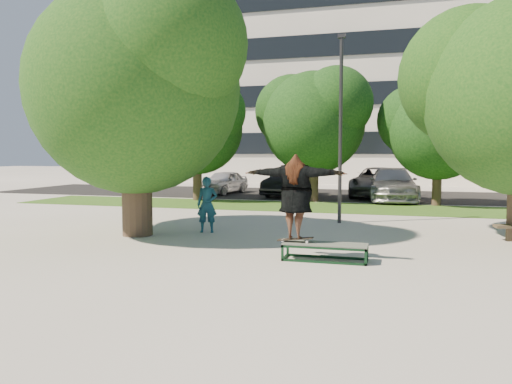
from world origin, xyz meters
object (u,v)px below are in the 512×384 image
(car_dark, at_px, (289,183))
(car_silver_b, at_px, (392,184))
(bystander, at_px, (207,205))
(car_grey, at_px, (378,182))
(car_silver_a, at_px, (223,182))
(tree_left, at_px, (133,76))
(lamppost, at_px, (341,127))
(grind_box, at_px, (325,252))

(car_dark, xyz_separation_m, car_silver_b, (5.30, -1.07, 0.06))
(bystander, distance_m, car_grey, 14.10)
(car_silver_a, xyz_separation_m, car_silver_b, (9.19, -1.56, 0.12))
(tree_left, bearing_deg, car_silver_a, 99.35)
(bystander, bearing_deg, car_silver_b, 52.71)
(car_dark, relative_size, car_silver_b, 0.82)
(bystander, xyz_separation_m, car_silver_a, (-4.09, 13.05, -0.16))
(lamppost, xyz_separation_m, bystander, (-3.50, -2.98, -2.34))
(car_grey, xyz_separation_m, car_silver_b, (0.72, -1.91, 0.01))
(tree_left, bearing_deg, car_dark, 83.28)
(bystander, distance_m, car_silver_a, 13.68)
(car_silver_a, distance_m, car_grey, 8.48)
(grind_box, height_order, bystander, bystander)
(grind_box, bearing_deg, car_grey, 88.08)
(lamppost, relative_size, car_silver_a, 1.59)
(lamppost, height_order, car_dark, lamppost)
(car_dark, relative_size, car_grey, 0.79)
(grind_box, bearing_deg, tree_left, 160.56)
(tree_left, height_order, grind_box, tree_left)
(lamppost, distance_m, bystander, 5.16)
(car_grey, distance_m, car_silver_b, 2.05)
(bystander, bearing_deg, lamppost, 27.11)
(grind_box, bearing_deg, car_silver_a, 116.41)
(lamppost, bearing_deg, car_dark, 111.15)
(grind_box, bearing_deg, lamppost, 93.22)
(bystander, xyz_separation_m, car_dark, (-0.20, 12.56, -0.09))
(tree_left, xyz_separation_m, car_silver_a, (-2.30, 13.97, -3.77))
(car_grey, height_order, car_silver_b, car_silver_b)
(tree_left, distance_m, bystander, 4.13)
(lamppost, distance_m, car_silver_b, 8.97)
(car_grey, bearing_deg, bystander, -105.17)
(bystander, xyz_separation_m, car_grey, (4.38, 13.40, -0.04))
(tree_left, bearing_deg, car_silver_b, 60.94)
(tree_left, height_order, car_grey, tree_left)
(grind_box, xyz_separation_m, car_grey, (0.55, 16.30, 0.58))
(grind_box, relative_size, car_silver_a, 0.47)
(car_silver_b, bearing_deg, grind_box, -99.98)
(tree_left, bearing_deg, car_grey, 66.69)
(bystander, relative_size, car_grey, 0.29)
(bystander, relative_size, car_silver_b, 0.30)
(lamppost, xyz_separation_m, grind_box, (0.33, -5.89, -2.96))
(car_silver_a, distance_m, car_silver_b, 9.33)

